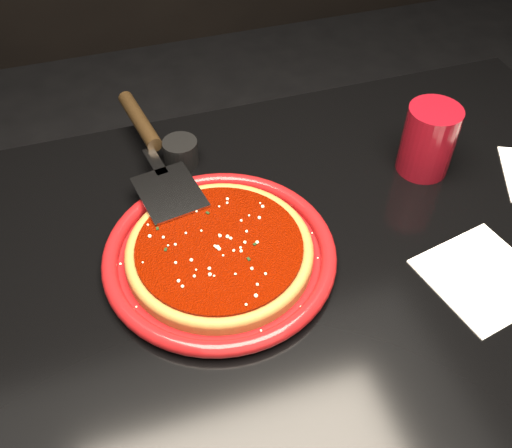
{
  "coord_description": "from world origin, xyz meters",
  "views": [
    {
      "loc": [
        -0.15,
        -0.41,
        1.34
      ],
      "look_at": [
        0.01,
        0.1,
        0.77
      ],
      "focal_mm": 40.0,
      "sensor_mm": 36.0,
      "label": 1
    }
  ],
  "objects_px": {
    "table": "(269,418)",
    "pizza_server": "(154,150)",
    "plate": "(220,254)",
    "cup": "(428,140)",
    "ramekin": "(181,152)"
  },
  "relations": [
    {
      "from": "table",
      "to": "plate",
      "type": "height_order",
      "value": "plate"
    },
    {
      "from": "table",
      "to": "plate",
      "type": "bearing_deg",
      "value": 126.33
    },
    {
      "from": "table",
      "to": "plate",
      "type": "relative_size",
      "value": 3.87
    },
    {
      "from": "pizza_server",
      "to": "cup",
      "type": "height_order",
      "value": "cup"
    },
    {
      "from": "cup",
      "to": "ramekin",
      "type": "distance_m",
      "value": 0.38
    },
    {
      "from": "table",
      "to": "pizza_server",
      "type": "height_order",
      "value": "pizza_server"
    },
    {
      "from": "pizza_server",
      "to": "cup",
      "type": "distance_m",
      "value": 0.41
    },
    {
      "from": "pizza_server",
      "to": "table",
      "type": "bearing_deg",
      "value": -79.99
    },
    {
      "from": "table",
      "to": "pizza_server",
      "type": "relative_size",
      "value": 3.43
    },
    {
      "from": "table",
      "to": "ramekin",
      "type": "distance_m",
      "value": 0.49
    },
    {
      "from": "plate",
      "to": "pizza_server",
      "type": "bearing_deg",
      "value": 102.61
    },
    {
      "from": "cup",
      "to": "ramekin",
      "type": "bearing_deg",
      "value": 160.35
    },
    {
      "from": "plate",
      "to": "ramekin",
      "type": "relative_size",
      "value": 5.74
    },
    {
      "from": "cup",
      "to": "pizza_server",
      "type": "bearing_deg",
      "value": 163.16
    },
    {
      "from": "plate",
      "to": "ramekin",
      "type": "distance_m",
      "value": 0.21
    }
  ]
}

